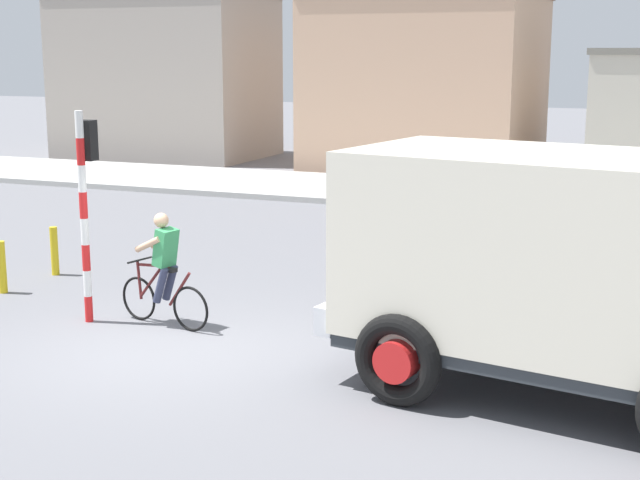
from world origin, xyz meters
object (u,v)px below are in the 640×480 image
Objects in this scene: car_red_near at (536,205)px; truck_foreground at (572,261)px; bollard_far at (54,251)px; cyclist at (164,270)px; pedestrian_near_kerb at (373,194)px; bollard_near at (2,267)px; traffic_light_pole at (86,187)px.

truck_foreground is at bearing -78.79° from car_red_near.
car_red_near is 9.97m from bollard_far.
pedestrian_near_kerb is at bearing 87.05° from cyclist.
cyclist is 0.40× the size of car_red_near.
cyclist is at bearing -92.95° from pedestrian_near_kerb.
bollard_near is 1.00× the size of bollard_far.
car_red_near is at bearing 38.97° from bollard_far.
pedestrian_near_kerb is at bearing 121.09° from truck_foreground.
cyclist is 3.66m from bollard_near.
truck_foreground is 6.40× the size of bollard_near.
truck_foreground is 3.56× the size of pedestrian_near_kerb.
car_red_near is at bearing 44.70° from bollard_near.
bollard_far is at bearing -141.03° from car_red_near.
bollard_near is (-9.54, 1.38, -1.22)m from truck_foreground.
cyclist is 1.91× the size of bollard_far.
bollard_near is at bearing 161.61° from traffic_light_pole.
pedestrian_near_kerb is 1.80× the size of bollard_far.
truck_foreground is 3.35× the size of cyclist.
bollard_far is at bearing -122.19° from pedestrian_near_kerb.
bollard_far is (-2.39, 2.19, -1.62)m from traffic_light_pole.
traffic_light_pole is at bearing -100.74° from pedestrian_near_kerb.
cyclist is 8.42m from pedestrian_near_kerb.
pedestrian_near_kerb reaches higher than bollard_far.
truck_foreground is at bearing -58.91° from pedestrian_near_kerb.
bollard_near and bollard_far have the same top height.
truck_foreground is 6.06m from cyclist.
traffic_light_pole is 3.56× the size of bollard_near.
bollard_near is (-3.58, 0.62, -0.41)m from cyclist.
car_red_near is at bearing -1.75° from pedestrian_near_kerb.
cyclist is at bearing -9.88° from bollard_near.
car_red_near is 2.67× the size of pedestrian_near_kerb.
truck_foreground is at bearing -16.23° from bollard_far.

